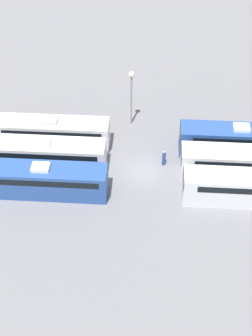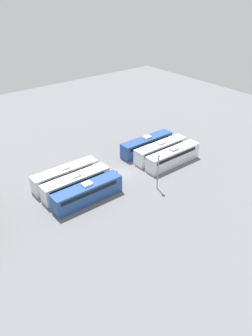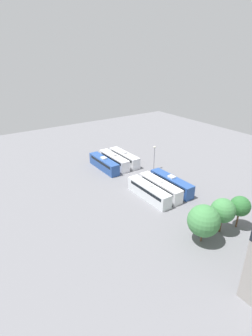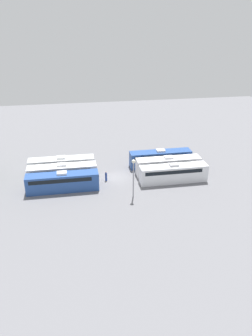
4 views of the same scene
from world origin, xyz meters
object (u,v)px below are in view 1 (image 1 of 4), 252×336
bus_4 (244,162)px  bus_0 (52,132)px  light_pole (131,88)px  bus_5 (249,187)px  worker_person (164,158)px  bus_2 (43,180)px  bus_1 (45,154)px  bus_3 (239,140)px

bus_4 → bus_0: bearing=-100.0°
bus_0 → light_pole: 9.45m
bus_0 → bus_5: (6.69, 19.27, 0.00)m
worker_person → light_pole: bearing=-151.0°
bus_2 → bus_5: size_ratio=1.00×
bus_4 → bus_5: (3.31, 0.13, 0.00)m
bus_0 → bus_5: same height
worker_person → bus_1: bearing=-84.8°
bus_3 → bus_2: bearing=-69.6°
worker_person → light_pole: (-6.53, -3.62, 3.73)m
bus_1 → bus_5: (3.30, 19.32, 0.00)m
bus_0 → bus_5: 20.39m
bus_1 → bus_5: bearing=80.3°
bus_0 → bus_5: bearing=70.9°
bus_4 → light_pole: 13.82m
bus_2 → light_pole: 13.71m
bus_0 → worker_person: bearing=78.7°
bus_0 → bus_2: bearing=3.8°
bus_4 → light_pole: (-7.58, -11.19, 2.88)m
bus_2 → bus_0: bearing=-176.2°
bus_2 → worker_person: 12.05m
bus_5 → bus_1: bearing=-99.7°
bus_5 → worker_person: size_ratio=6.75×
bus_0 → worker_person: 11.83m
worker_person → bus_0: bearing=-101.3°
bus_0 → bus_1: bearing=-1.0°
bus_2 → worker_person: bearing=112.4°
bus_2 → bus_5: (-0.21, 18.81, 0.00)m
bus_0 → bus_3: 19.11m
bus_0 → worker_person: bus_0 is taller
bus_4 → bus_1: bearing=-90.0°
bus_4 → light_pole: size_ratio=1.82×
bus_0 → light_pole: bearing=117.9°
bus_2 → bus_4: size_ratio=1.00×
bus_1 → bus_4: (-0.01, 19.20, 0.00)m
bus_1 → bus_5: size_ratio=1.00×
bus_2 → bus_4: bearing=100.7°
worker_person → bus_3: bearing=107.2°
bus_2 → worker_person: size_ratio=6.75×
bus_3 → light_pole: size_ratio=1.82×
bus_5 → bus_2: bearing=-89.3°
bus_3 → light_pole: light_pole is taller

